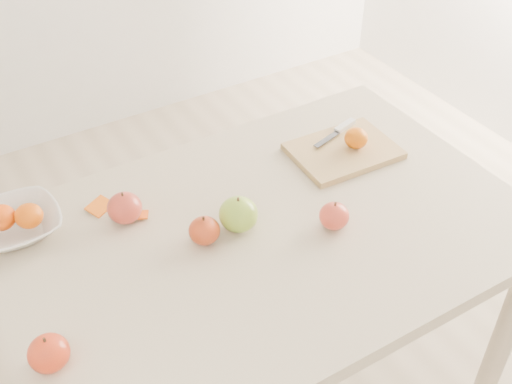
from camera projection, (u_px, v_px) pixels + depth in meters
table at (267, 258)px, 1.54m from camera, size 1.20×0.80×0.75m
cutting_board at (343, 151)px, 1.70m from camera, size 0.28×0.21×0.02m
board_tangerine at (356, 138)px, 1.68m from camera, size 0.06×0.06×0.05m
fruit_bowl at (16, 225)px, 1.45m from camera, size 0.20×0.20×0.05m
bowl_tangerine_near at (1, 218)px, 1.43m from camera, size 0.07×0.07×0.06m
bowl_tangerine_far at (29, 216)px, 1.44m from camera, size 0.06×0.06×0.06m
orange_peel_a at (100, 208)px, 1.53m from camera, size 0.07×0.07×0.01m
orange_peel_b at (139, 216)px, 1.51m from camera, size 0.06×0.05×0.01m
paring_knife at (342, 128)px, 1.75m from camera, size 0.17×0.07×0.01m
apple_green at (238, 214)px, 1.45m from camera, size 0.09×0.09×0.08m
apple_red_e at (334, 216)px, 1.46m from camera, size 0.07×0.07×0.06m
apple_red_a at (125, 208)px, 1.48m from camera, size 0.08×0.08×0.07m
apple_red_b at (204, 231)px, 1.42m from camera, size 0.07×0.07×0.06m
apple_red_d at (49, 353)px, 1.16m from camera, size 0.08×0.08×0.07m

